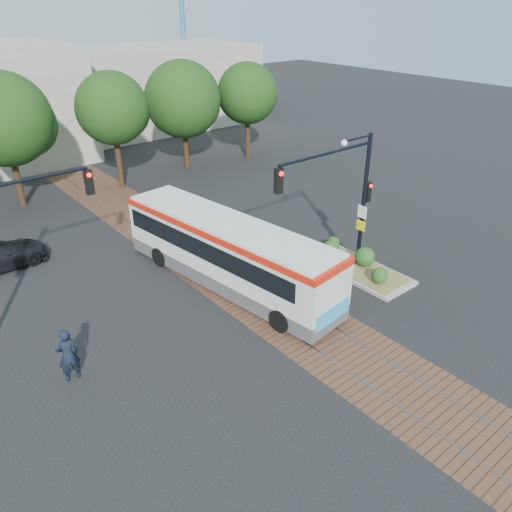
# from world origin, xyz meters

# --- Properties ---
(ground) EXTENTS (120.00, 120.00, 0.00)m
(ground) POSITION_xyz_m (0.00, 0.00, 0.00)
(ground) COLOR black
(ground) RESTS_ON ground
(trackbed) EXTENTS (3.60, 40.00, 0.02)m
(trackbed) POSITION_xyz_m (0.00, 4.00, 0.01)
(trackbed) COLOR brown
(trackbed) RESTS_ON ground
(tree_row) EXTENTS (26.40, 5.60, 7.67)m
(tree_row) POSITION_xyz_m (1.21, 16.42, 4.85)
(tree_row) COLOR #382314
(tree_row) RESTS_ON ground
(warehouses) EXTENTS (40.00, 13.00, 8.00)m
(warehouses) POSITION_xyz_m (-0.53, 28.75, 3.81)
(warehouses) COLOR #ADA899
(warehouses) RESTS_ON ground
(city_bus) EXTENTS (3.66, 11.15, 2.93)m
(city_bus) POSITION_xyz_m (-0.41, 1.79, 1.63)
(city_bus) COLOR #48484A
(city_bus) RESTS_ON ground
(traffic_island) EXTENTS (2.20, 5.20, 1.13)m
(traffic_island) POSITION_xyz_m (4.82, -0.90, 0.33)
(traffic_island) COLOR gray
(traffic_island) RESTS_ON ground
(signal_pole_main) EXTENTS (5.49, 0.46, 6.00)m
(signal_pole_main) POSITION_xyz_m (3.86, -0.81, 4.16)
(signal_pole_main) COLOR black
(signal_pole_main) RESTS_ON ground
(signal_pole_left) EXTENTS (4.99, 0.34, 6.00)m
(signal_pole_left) POSITION_xyz_m (-8.37, 4.00, 3.86)
(signal_pole_left) COLOR black
(signal_pole_left) RESTS_ON ground
(officer) EXTENTS (0.74, 0.52, 1.92)m
(officer) POSITION_xyz_m (-8.00, 0.11, 0.96)
(officer) COLOR black
(officer) RESTS_ON ground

